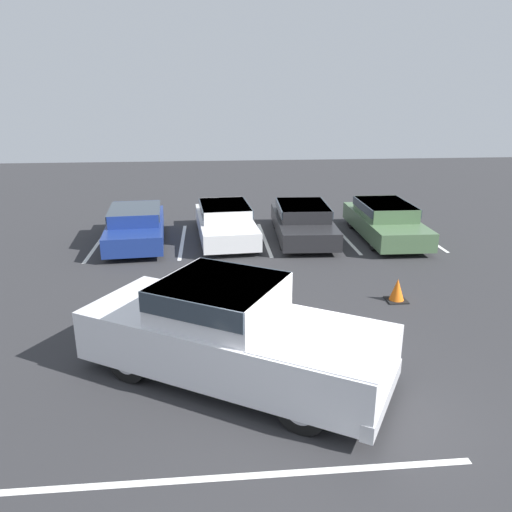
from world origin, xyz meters
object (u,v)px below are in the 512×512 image
object	(u,v)px
parked_sedan_b	(225,220)
wheel_stop_curb	(220,219)
pickup_truck	(234,333)
parked_sedan_c	(303,220)
parked_sedan_d	(385,219)
parked_sedan_a	(136,224)
traffic_cone	(397,291)

from	to	relation	value
parked_sedan_b	wheel_stop_curb	size ratio (longest dim) A/B	2.67
pickup_truck	parked_sedan_c	size ratio (longest dim) A/B	1.22
parked_sedan_c	parked_sedan_d	distance (m)	2.86
parked_sedan_b	parked_sedan_c	distance (m)	2.70
pickup_truck	wheel_stop_curb	distance (m)	11.50
parked_sedan_a	parked_sedan_b	bearing A→B (deg)	90.34
parked_sedan_b	parked_sedan_c	xyz separation A→B (m)	(2.70, -0.16, -0.01)
parked_sedan_d	wheel_stop_curb	distance (m)	6.41
parked_sedan_b	parked_sedan_c	world-z (taller)	parked_sedan_b
parked_sedan_a	parked_sedan_d	world-z (taller)	parked_sedan_d
parked_sedan_c	parked_sedan_d	bearing A→B (deg)	86.74
pickup_truck	parked_sedan_c	xyz separation A→B (m)	(2.83, 8.80, -0.26)
parked_sedan_a	wheel_stop_curb	distance (m)	4.05
pickup_truck	traffic_cone	xyz separation A→B (m)	(4.13, 3.08, -0.63)
pickup_truck	parked_sedan_d	distance (m)	10.23
parked_sedan_a	parked_sedan_d	xyz separation A→B (m)	(8.55, -0.20, 0.03)
parked_sedan_b	pickup_truck	bearing A→B (deg)	-4.97
parked_sedan_a	parked_sedan_b	size ratio (longest dim) A/B	0.97
traffic_cone	wheel_stop_curb	bearing A→B (deg)	116.06
parked_sedan_b	traffic_cone	world-z (taller)	parked_sedan_b
parked_sedan_c	traffic_cone	size ratio (longest dim) A/B	8.30
parked_sedan_a	parked_sedan_d	bearing A→B (deg)	84.17
pickup_truck	parked_sedan_b	distance (m)	8.97
parked_sedan_d	traffic_cone	xyz separation A→B (m)	(-1.54, -5.44, -0.40)
parked_sedan_a	parked_sedan_b	world-z (taller)	parked_sedan_b
pickup_truck	parked_sedan_d	size ratio (longest dim) A/B	1.20
parked_sedan_d	traffic_cone	bearing A→B (deg)	-14.89
traffic_cone	wheel_stop_curb	size ratio (longest dim) A/B	0.32
pickup_truck	parked_sedan_a	xyz separation A→B (m)	(-2.88, 8.71, -0.25)
parked_sedan_d	wheel_stop_curb	size ratio (longest dim) A/B	2.70
pickup_truck	traffic_cone	world-z (taller)	pickup_truck
pickup_truck	parked_sedan_b	size ratio (longest dim) A/B	1.21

